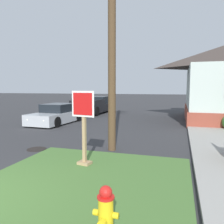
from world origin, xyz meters
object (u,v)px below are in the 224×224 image
Objects in this scene: stop_sign at (84,129)px; manhole_cover at (37,149)px; parked_sedan_silver at (57,115)px; pickup_truck_black at (94,106)px; fire_hydrant at (106,214)px; utility_pole at (112,17)px.

stop_sign is 2.96m from manhole_cover.
parked_sedan_silver is (-2.54, 5.80, 0.53)m from manhole_cover.
stop_sign reaches higher than pickup_truck_black.
fire_hydrant is at bearing -60.86° from stop_sign.
stop_sign is 0.24× the size of utility_pole.
utility_pole is at bearing 14.86° from manhole_cover.
stop_sign is (-1.61, 2.88, 0.65)m from fire_hydrant.
manhole_cover is 6.35m from parked_sedan_silver.
parked_sedan_silver is (-5.00, 7.03, -0.56)m from stop_sign.
fire_hydrant is at bearing -56.31° from parked_sedan_silver.
pickup_truck_black reaches higher than manhole_cover.
fire_hydrant is at bearing -68.15° from pickup_truck_black.
utility_pole is at bearing -44.13° from parked_sedan_silver.
stop_sign is at bearing 119.14° from fire_hydrant.
fire_hydrant is 3.36m from stop_sign.
manhole_cover is at bearing 134.67° from fire_hydrant.
parked_sedan_silver reaches higher than fire_hydrant.
manhole_cover is (-4.07, 4.12, -0.44)m from fire_hydrant.
fire_hydrant reaches higher than manhole_cover.
parked_sedan_silver is at bearing 135.87° from utility_pole.
stop_sign is at bearing -97.00° from utility_pole.
fire_hydrant is at bearing -45.33° from manhole_cover.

